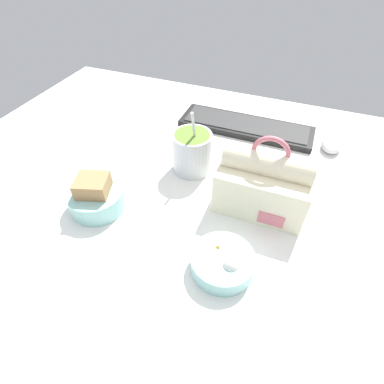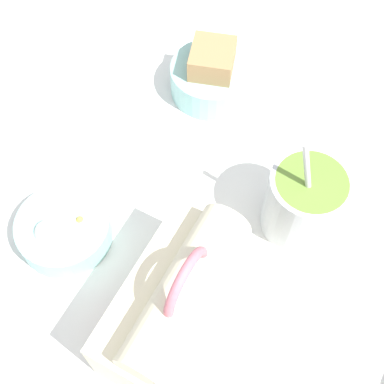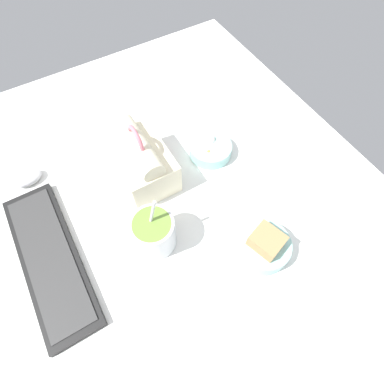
{
  "view_description": "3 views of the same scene",
  "coord_description": "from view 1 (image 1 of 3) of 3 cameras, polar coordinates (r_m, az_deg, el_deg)",
  "views": [
    {
      "loc": [
        19.08,
        -48.25,
        52.6
      ],
      "look_at": [
        2.04,
        -4.69,
        7.0
      ],
      "focal_mm": 28.0,
      "sensor_mm": 36.0,
      "label": 1
    },
    {
      "loc": [
        32.02,
        11.52,
        65.4
      ],
      "look_at": [
        2.04,
        -4.69,
        7.0
      ],
      "focal_mm": 50.0,
      "sensor_mm": 36.0,
      "label": 2
    },
    {
      "loc": [
        -30.28,
        14.32,
        71.64
      ],
      "look_at": [
        2.04,
        -4.69,
        7.0
      ],
      "focal_mm": 28.0,
      "sensor_mm": 36.0,
      "label": 3
    }
  ],
  "objects": [
    {
      "name": "desk_surface",
      "position": [
        0.73,
        -0.15,
        -0.57
      ],
      "size": [
        140.0,
        110.0,
        2.0
      ],
      "color": "white",
      "rests_on": "ground"
    },
    {
      "name": "keyboard",
      "position": [
        0.95,
        10.2,
        12.23
      ],
      "size": [
        40.15,
        12.15,
        2.1
      ],
      "color": "black",
      "rests_on": "desk_surface"
    },
    {
      "name": "lunch_bag",
      "position": [
        0.67,
        13.53,
        1.78
      ],
      "size": [
        19.56,
        13.35,
        18.42
      ],
      "color": "#EFE5C1",
      "rests_on": "desk_surface"
    },
    {
      "name": "soup_cup",
      "position": [
        0.76,
        0.02,
        7.72
      ],
      "size": [
        9.89,
        9.89,
        17.51
      ],
      "color": "silver",
      "rests_on": "desk_surface"
    },
    {
      "name": "bento_bowl_sandwich",
      "position": [
        0.7,
        -17.79,
        -0.9
      ],
      "size": [
        12.36,
        12.36,
        8.5
      ],
      "color": "#93D1CC",
      "rests_on": "desk_surface"
    },
    {
      "name": "bento_bowl_snacks",
      "position": [
        0.58,
        5.84,
        -13.1
      ],
      "size": [
        12.06,
        12.06,
        5.14
      ],
      "color": "#93D1CC",
      "rests_on": "desk_surface"
    },
    {
      "name": "computer_mouse",
      "position": [
        0.94,
        25.06,
        8.14
      ],
      "size": [
        5.35,
        7.78,
        3.01
      ],
      "color": "silver",
      "rests_on": "desk_surface"
    }
  ]
}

